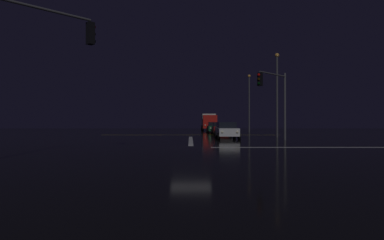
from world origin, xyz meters
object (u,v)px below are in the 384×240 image
object	(u,v)px
sedan_white	(227,130)
box_truck	(209,121)
streetlamp_right_far	(249,99)
sedan_orange	(213,127)
sedan_silver	(224,129)
sedan_red	(220,128)
traffic_signal_ne	(275,92)
sedan_green	(214,127)
traffic_signal_sw	(25,47)
streetlamp_right_near	(277,89)

from	to	relation	value
sedan_white	box_truck	size ratio (longest dim) A/B	0.52
sedan_white	streetlamp_right_far	distance (m)	20.72
sedan_orange	streetlamp_right_far	xyz separation A→B (m)	(5.35, -3.00, 4.32)
sedan_silver	sedan_red	bearing A→B (deg)	89.88
sedan_red	sedan_orange	size ratio (longest dim) A/B	1.00
sedan_white	traffic_signal_ne	size ratio (longest dim) A/B	0.73
sedan_white	box_truck	world-z (taller)	box_truck
streetlamp_right_far	sedan_red	bearing A→B (deg)	-122.38
sedan_white	sedan_red	world-z (taller)	same
sedan_green	sedan_red	bearing A→B (deg)	-86.86
sedan_green	sedan_orange	world-z (taller)	same
sedan_orange	traffic_signal_sw	bearing A→B (deg)	-104.96
sedan_white	traffic_signal_sw	xyz separation A→B (m)	(-10.23, -16.89, 3.88)
sedan_red	streetlamp_right_near	size ratio (longest dim) A/B	0.49
sedan_white	traffic_signal_sw	distance (m)	20.13
box_truck	streetlamp_right_near	world-z (taller)	streetlamp_right_near
sedan_white	sedan_orange	size ratio (longest dim) A/B	1.00
traffic_signal_ne	sedan_red	bearing A→B (deg)	103.41
traffic_signal_ne	streetlamp_right_far	bearing A→B (deg)	85.07
sedan_orange	streetlamp_right_near	bearing A→B (deg)	-74.28
streetlamp_right_near	sedan_green	bearing A→B (deg)	112.91
traffic_signal_sw	sedan_white	bearing A→B (deg)	58.80
sedan_orange	streetlamp_right_near	world-z (taller)	streetlamp_right_near
traffic_signal_sw	sedan_orange	bearing A→B (deg)	75.04
box_truck	streetlamp_right_far	size ratio (longest dim) A/B	0.93
streetlamp_right_far	sedan_green	bearing A→B (deg)	-153.86
sedan_orange	traffic_signal_ne	distance (m)	25.87
sedan_orange	sedan_silver	bearing A→B (deg)	-89.86
sedan_red	traffic_signal_ne	xyz separation A→B (m)	(3.36, -14.09, 3.28)
sedan_white	streetlamp_right_near	xyz separation A→B (m)	(5.63, 3.47, 4.27)
traffic_signal_sw	streetlamp_right_far	distance (m)	39.68
streetlamp_right_near	sedan_silver	bearing A→B (deg)	161.63
sedan_orange	streetlamp_right_far	distance (m)	7.50
sedan_green	streetlamp_right_near	bearing A→B (deg)	-67.09
sedan_silver	sedan_red	xyz separation A→B (m)	(0.01, 5.89, 0.00)
sedan_silver	streetlamp_right_near	bearing A→B (deg)	-18.37
traffic_signal_ne	box_truck	bearing A→B (deg)	96.59
sedan_white	streetlamp_right_near	world-z (taller)	streetlamp_right_near
sedan_white	sedan_silver	bearing A→B (deg)	86.43
sedan_red	traffic_signal_ne	world-z (taller)	traffic_signal_ne
streetlamp_right_near	sedan_orange	bearing A→B (deg)	105.72
sedan_silver	streetlamp_right_far	size ratio (longest dim) A/B	0.49
box_truck	streetlamp_right_far	world-z (taller)	streetlamp_right_far
sedan_white	sedan_green	size ratio (longest dim) A/B	1.00
sedan_green	box_truck	size ratio (longest dim) A/B	0.52
traffic_signal_sw	sedan_silver	bearing A→B (deg)	64.49
streetlamp_right_near	traffic_signal_sw	bearing A→B (deg)	-127.92
sedan_red	sedan_white	bearing A→B (deg)	-91.74
traffic_signal_sw	streetlamp_right_far	xyz separation A→B (m)	(15.87, 36.37, 0.45)
sedan_white	traffic_signal_sw	size ratio (longest dim) A/B	0.64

